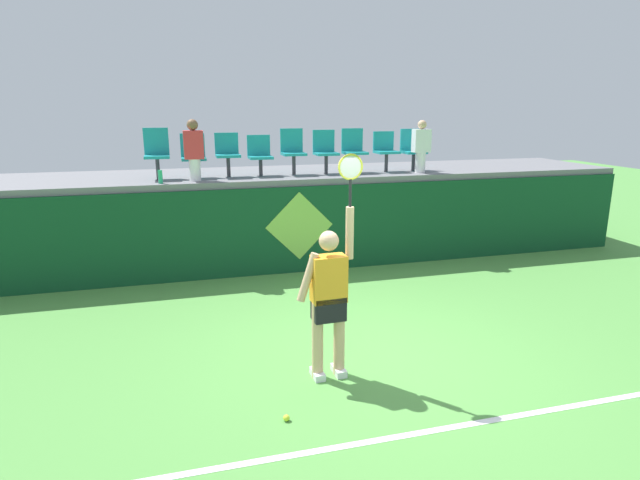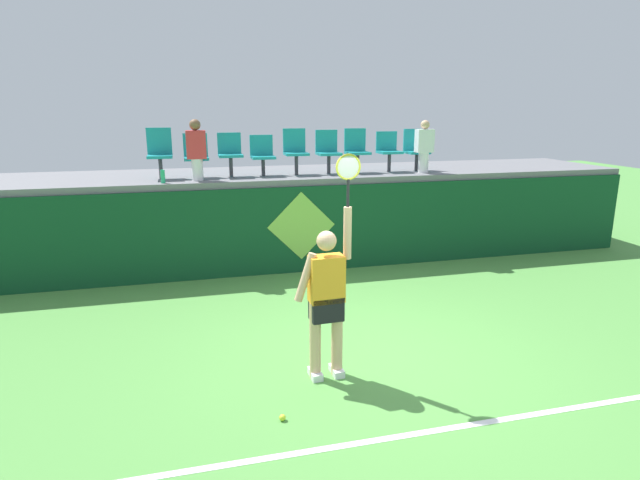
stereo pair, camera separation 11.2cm
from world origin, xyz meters
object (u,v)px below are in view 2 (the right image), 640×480
stadium_chair_0 (160,151)px  stadium_chair_1 (196,154)px  spectator_1 (196,149)px  stadium_chair_4 (295,149)px  spectator_0 (424,146)px  stadium_chair_7 (388,149)px  tennis_ball (282,418)px  stadium_chair_3 (262,153)px  tennis_player (327,296)px  stadium_chair_6 (357,148)px  water_bottle (163,177)px  stadium_chair_5 (328,150)px  stadium_chair_8 (415,148)px  stadium_chair_2 (230,152)px

stadium_chair_0 → stadium_chair_1: bearing=-0.4°
stadium_chair_1 → spectator_1: 0.44m
stadium_chair_4 → spectator_0: size_ratio=0.85×
stadium_chair_1 → stadium_chair_7: 3.80m
tennis_ball → stadium_chair_7: (3.23, 5.49, 2.15)m
tennis_ball → stadium_chair_0: (-1.21, 5.50, 2.20)m
stadium_chair_3 → spectator_0: 3.19m
tennis_player → stadium_chair_6: (1.89, 4.73, 1.23)m
stadium_chair_6 → tennis_ball: bearing=-114.9°
stadium_chair_1 → stadium_chair_6: 3.12m
water_bottle → stadium_chair_5: bearing=11.4°
tennis_ball → stadium_chair_3: (0.66, 5.49, 2.12)m
stadium_chair_7 → spectator_1: bearing=-173.7°
stadium_chair_6 → spectator_0: size_ratio=0.84×
spectator_1 → stadium_chair_6: bearing=7.8°
spectator_1 → tennis_ball: bearing=-83.6°
stadium_chair_5 → spectator_1: spectator_1 is taller
tennis_ball → stadium_chair_8: 7.03m
tennis_ball → spectator_0: size_ratio=0.06×
stadium_chair_5 → stadium_chair_7: (1.27, -0.01, -0.01)m
stadium_chair_0 → stadium_chair_6: size_ratio=1.06×
stadium_chair_0 → stadium_chair_8: bearing=-0.0°
stadium_chair_2 → stadium_chair_1: bearing=179.5°
stadium_chair_0 → stadium_chair_5: size_ratio=1.09×
stadium_chair_1 → stadium_chair_5: 2.53m
water_bottle → spectator_1: 0.77m
tennis_player → water_bottle: 4.57m
tennis_player → stadium_chair_7: size_ratio=3.19×
stadium_chair_5 → spectator_0: bearing=-12.2°
stadium_chair_5 → spectator_0: 1.91m
stadium_chair_8 → stadium_chair_4: bearing=180.0°
spectator_0 → spectator_1: bearing=-179.7°
stadium_chair_0 → tennis_player: bearing=-68.5°
stadium_chair_1 → water_bottle: bearing=-133.4°
stadium_chair_0 → stadium_chair_5: (3.17, -0.00, -0.04)m
stadium_chair_2 → stadium_chair_4: (1.25, 0.01, 0.02)m
stadium_chair_3 → stadium_chair_7: bearing=-0.0°
tennis_player → stadium_chair_0: stadium_chair_0 is taller
water_bottle → stadium_chair_8: stadium_chair_8 is taller
tennis_ball → stadium_chair_0: 6.04m
stadium_chair_0 → stadium_chair_2: 1.27m
water_bottle → spectator_0: bearing=2.6°
tennis_player → stadium_chair_8: bearing=56.2°
stadium_chair_1 → stadium_chair_3: stadium_chair_1 is taller
tennis_ball → stadium_chair_5: stadium_chair_5 is taller
stadium_chair_1 → stadium_chair_7: size_ratio=1.01×
stadium_chair_3 → stadium_chair_4: stadium_chair_4 is taller
stadium_chair_0 → stadium_chair_4: stadium_chair_0 is taller
tennis_ball → spectator_1: spectator_1 is taller
stadium_chair_3 → stadium_chair_7: 2.56m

